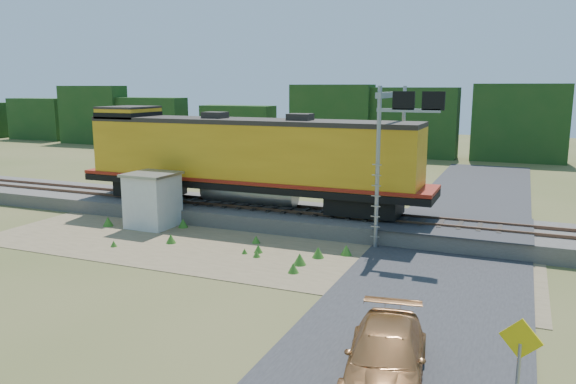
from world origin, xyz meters
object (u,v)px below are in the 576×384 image
at_px(shed, 153,200).
at_px(car, 386,357).
at_px(signal_gantry, 397,126).
at_px(road_sign, 519,362).
at_px(locomotive, 243,157).

xyz_separation_m(shed, car, (15.23, -11.15, -0.78)).
bearing_deg(car, shed, 135.47).
distance_m(signal_gantry, car, 14.99).
height_order(signal_gantry, road_sign, signal_gantry).
bearing_deg(locomotive, shed, -137.35).
bearing_deg(locomotive, signal_gantry, -4.46).
relative_size(locomotive, signal_gantry, 2.75).
bearing_deg(shed, locomotive, 43.78).
xyz_separation_m(locomotive, car, (11.51, -14.57, -2.87)).
height_order(locomotive, road_sign, locomotive).
bearing_deg(road_sign, signal_gantry, 111.57).
bearing_deg(signal_gantry, locomotive, 175.54).
bearing_deg(road_sign, locomotive, 133.10).
height_order(road_sign, car, road_sign).
height_order(shed, signal_gantry, signal_gantry).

